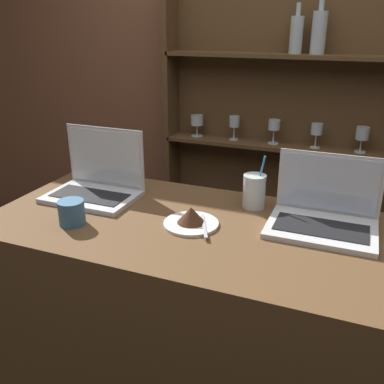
{
  "coord_description": "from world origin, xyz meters",
  "views": [
    {
      "loc": [
        0.38,
        -0.87,
        1.66
      ],
      "look_at": [
        -0.12,
        0.37,
        1.13
      ],
      "focal_mm": 40.0,
      "sensor_mm": 36.0,
      "label": 1
    }
  ],
  "objects_px": {
    "laptop_far": "(324,213)",
    "water_glass": "(254,191)",
    "laptop_near": "(97,181)",
    "coffee_cup": "(72,212)",
    "cake_plate": "(191,219)"
  },
  "relations": [
    {
      "from": "water_glass",
      "to": "coffee_cup",
      "type": "bearing_deg",
      "value": -145.3
    },
    {
      "from": "cake_plate",
      "to": "coffee_cup",
      "type": "bearing_deg",
      "value": -159.5
    },
    {
      "from": "laptop_near",
      "to": "coffee_cup",
      "type": "xyz_separation_m",
      "value": [
        0.07,
        -0.25,
        -0.02
      ]
    },
    {
      "from": "laptop_near",
      "to": "cake_plate",
      "type": "bearing_deg",
      "value": -14.07
    },
    {
      "from": "cake_plate",
      "to": "water_glass",
      "type": "distance_m",
      "value": 0.28
    },
    {
      "from": "laptop_far",
      "to": "water_glass",
      "type": "distance_m",
      "value": 0.26
    },
    {
      "from": "laptop_far",
      "to": "cake_plate",
      "type": "xyz_separation_m",
      "value": [
        -0.41,
        -0.16,
        -0.02
      ]
    },
    {
      "from": "laptop_near",
      "to": "laptop_far",
      "type": "distance_m",
      "value": 0.85
    },
    {
      "from": "cake_plate",
      "to": "water_glass",
      "type": "bearing_deg",
      "value": 55.61
    },
    {
      "from": "laptop_near",
      "to": "laptop_far",
      "type": "xyz_separation_m",
      "value": [
        0.85,
        0.05,
        -0.01
      ]
    },
    {
      "from": "laptop_far",
      "to": "coffee_cup",
      "type": "distance_m",
      "value": 0.84
    },
    {
      "from": "laptop_near",
      "to": "cake_plate",
      "type": "distance_m",
      "value": 0.46
    },
    {
      "from": "laptop_far",
      "to": "water_glass",
      "type": "relative_size",
      "value": 1.73
    },
    {
      "from": "laptop_far",
      "to": "cake_plate",
      "type": "bearing_deg",
      "value": -159.19
    },
    {
      "from": "laptop_near",
      "to": "water_glass",
      "type": "bearing_deg",
      "value": 11.06
    }
  ]
}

